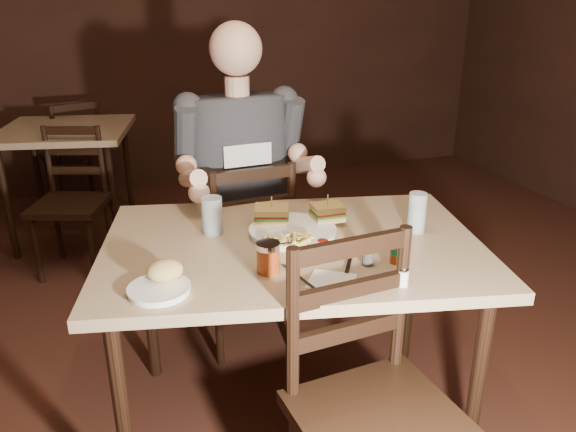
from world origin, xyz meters
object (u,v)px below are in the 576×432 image
object	(u,v)px
diner	(242,146)
syrup_dispenser	(268,258)
bg_chair_far	(74,156)
glass_left	(212,216)
bg_table	(66,141)
chair_near	(381,422)
dinner_plate	(293,232)
main_table	(292,261)
side_plate	(159,291)
chair_far	(242,251)
hot_sauce	(396,246)
glass_right	(417,213)
bg_chair_near	(69,205)

from	to	relation	value
diner	syrup_dispenser	bearing A→B (deg)	-102.54
bg_chair_far	glass_left	size ratio (longest dim) A/B	6.24
bg_table	glass_left	distance (m)	2.11
bg_table	chair_near	world-z (taller)	chair_near
diner	dinner_plate	xyz separation A→B (m)	(0.06, -0.51, -0.20)
chair_near	dinner_plate	distance (m)	0.74
syrup_dispenser	main_table	bearing A→B (deg)	64.61
glass_left	side_plate	world-z (taller)	glass_left
chair_far	hot_sauce	size ratio (longest dim) A/B	7.97
bg_table	main_table	bearing A→B (deg)	-69.23
main_table	glass_right	size ratio (longest dim) A/B	9.93
diner	dinner_plate	world-z (taller)	diner
glass_right	side_plate	world-z (taller)	glass_right
chair_near	hot_sauce	bearing A→B (deg)	53.48
diner	hot_sauce	distance (m)	0.90
hot_sauce	syrup_dispenser	world-z (taller)	hot_sauce
syrup_dispenser	glass_left	bearing A→B (deg)	118.12
main_table	chair_near	world-z (taller)	chair_near
bg_chair_far	glass_left	world-z (taller)	glass_left
glass_right	side_plate	xyz separation A→B (m)	(-0.94, -0.17, -0.07)
main_table	bg_chair_near	world-z (taller)	bg_chair_near
chair_far	syrup_dispenser	size ratio (longest dim) A/B	9.25
side_plate	hot_sauce	bearing A→B (deg)	-3.14
bg_table	chair_near	size ratio (longest dim) A/B	0.99
chair_far	bg_table	bearing A→B (deg)	-67.33
dinner_plate	syrup_dispenser	size ratio (longest dim) A/B	3.09
bg_chair_near	dinner_plate	distance (m)	1.82
glass_right	main_table	bearing A→B (deg)	173.81
main_table	dinner_plate	distance (m)	0.11
bg_table	glass_right	xyz separation A→B (m)	(1.29, -2.24, 0.16)
main_table	chair_far	size ratio (longest dim) A/B	1.59
main_table	chair_far	world-z (taller)	chair_far
dinner_plate	side_plate	bearing A→B (deg)	-150.89
bg_chair_far	hot_sauce	world-z (taller)	hot_sauce
main_table	syrup_dispenser	distance (m)	0.27
dinner_plate	glass_right	size ratio (longest dim) A/B	2.08
bg_table	diner	world-z (taller)	diner
glass_left	chair_far	bearing A→B (deg)	65.60
glass_left	side_plate	distance (m)	0.45
bg_chair_near	bg_chair_far	bearing A→B (deg)	108.66
bg_table	bg_chair_near	world-z (taller)	bg_chair_near
dinner_plate	hot_sauce	xyz separation A→B (m)	(0.24, -0.32, 0.05)
diner	main_table	bearing A→B (deg)	-91.07
bg_table	chair_far	world-z (taller)	chair_far
glass_left	hot_sauce	xyz separation A→B (m)	(0.51, -0.42, -0.01)
hot_sauce	chair_near	bearing A→B (deg)	-120.76
chair_near	glass_right	world-z (taller)	chair_near
main_table	bg_chair_near	distance (m)	1.86
glass_left	chair_near	bearing A→B (deg)	-68.68
bg_table	syrup_dispenser	size ratio (longest dim) A/B	9.49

